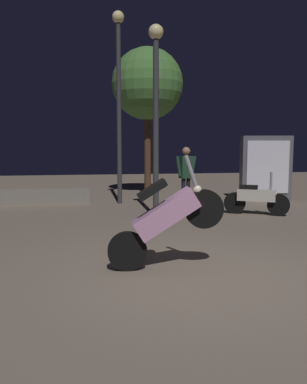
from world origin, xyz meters
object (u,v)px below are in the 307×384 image
at_px(streetlamp_near, 156,96).
at_px(kiosk_billboard, 266,168).
at_px(streetlamp_far, 119,86).
at_px(motorcycle_pink_foreground, 166,218).
at_px(motorcycle_white_parked_left, 256,198).
at_px(person_rider_beside, 186,171).

bearing_deg(streetlamp_near, kiosk_billboard, 31.22).
height_order(streetlamp_far, kiosk_billboard, streetlamp_far).
relative_size(streetlamp_near, streetlamp_far, 0.81).
relative_size(motorcycle_pink_foreground, motorcycle_white_parked_left, 1.12).
height_order(person_rider_beside, streetlamp_near, streetlamp_near).
distance_m(person_rider_beside, streetlamp_far, 3.29).
height_order(motorcycle_pink_foreground, motorcycle_white_parked_left, motorcycle_pink_foreground).
xyz_separation_m(streetlamp_far, kiosk_billboard, (4.78, -0.05, -2.52)).
bearing_deg(motorcycle_white_parked_left, motorcycle_pink_foreground, -98.36).
xyz_separation_m(person_rider_beside, streetlamp_near, (-1.16, -1.48, 1.93)).
distance_m(streetlamp_far, kiosk_billboard, 5.40).
relative_size(motorcycle_pink_foreground, streetlamp_near, 0.36).
bearing_deg(motorcycle_pink_foreground, person_rider_beside, 75.55).
bearing_deg(streetlamp_far, motorcycle_white_parked_left, -39.04).
height_order(motorcycle_pink_foreground, streetlamp_far, streetlamp_far).
xyz_separation_m(motorcycle_white_parked_left, streetlamp_near, (-2.61, 0.11, 2.53)).
bearing_deg(motorcycle_white_parked_left, kiosk_billboard, 90.19).
bearing_deg(streetlamp_far, streetlamp_near, -75.47).
distance_m(motorcycle_pink_foreground, person_rider_beside, 5.93).
bearing_deg(kiosk_billboard, motorcycle_pink_foreground, 65.28).
bearing_deg(motorcycle_white_parked_left, streetlamp_far, 171.25).
relative_size(streetlamp_far, kiosk_billboard, 2.72).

